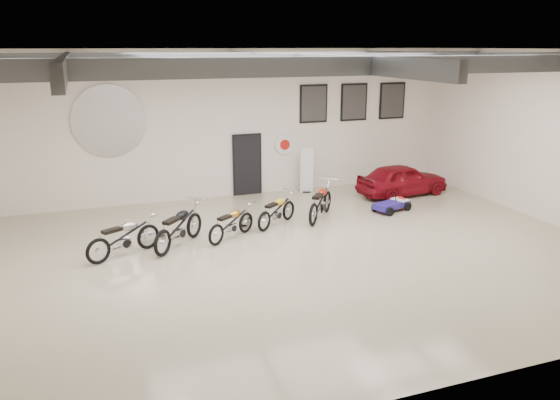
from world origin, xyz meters
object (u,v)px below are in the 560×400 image
object	(u,v)px
motorcycle_gold	(231,222)
go_kart	(394,202)
banner_stand	(307,169)
motorcycle_yellow	(277,210)
motorcycle_red	(321,201)
motorcycle_black	(179,226)
vintage_car	(402,179)
motorcycle_silver	(124,236)

from	to	relation	value
motorcycle_gold	go_kart	bearing A→B (deg)	-27.12
motorcycle_gold	banner_stand	bearing A→B (deg)	9.94
banner_stand	motorcycle_yellow	xyz separation A→B (m)	(-2.28, -3.18, -0.38)
motorcycle_red	go_kart	bearing A→B (deg)	-50.09
motorcycle_black	motorcycle_red	xyz separation A→B (m)	(4.45, 0.93, -0.01)
motorcycle_gold	vintage_car	size ratio (longest dim) A/B	0.55
vintage_car	motorcycle_black	bearing A→B (deg)	100.25
motorcycle_gold	motorcycle_black	bearing A→B (deg)	148.87
motorcycle_silver	motorcycle_black	bearing A→B (deg)	-18.36
banner_stand	motorcycle_red	xyz separation A→B (m)	(-0.81, -3.02, -0.31)
motorcycle_silver	motorcycle_red	size ratio (longest dim) A/B	0.96
banner_stand	go_kart	bearing A→B (deg)	-45.40
motorcycle_black	go_kart	size ratio (longest dim) A/B	1.38
motorcycle_black	motorcycle_gold	size ratio (longest dim) A/B	1.19
motorcycle_silver	motorcycle_black	size ratio (longest dim) A/B	0.94
motorcycle_black	motorcycle_gold	world-z (taller)	motorcycle_black
banner_stand	motorcycle_yellow	distance (m)	3.93
motorcycle_yellow	go_kart	xyz separation A→B (m)	(4.04, 0.13, -0.19)
motorcycle_silver	motorcycle_red	bearing A→B (deg)	-16.17
go_kart	vintage_car	xyz separation A→B (m)	(1.25, 1.55, 0.28)
banner_stand	motorcycle_black	bearing A→B (deg)	-128.56
motorcycle_silver	go_kart	world-z (taller)	motorcycle_silver
motorcycle_black	motorcycle_gold	distance (m)	1.45
motorcycle_red	vintage_car	world-z (taller)	vintage_car
motorcycle_gold	motorcycle_yellow	size ratio (longest dim) A/B	0.99
motorcycle_silver	motorcycle_gold	bearing A→B (deg)	-20.76
motorcycle_yellow	motorcycle_gold	bearing A→B (deg)	166.65
go_kart	motorcycle_silver	bearing A→B (deg)	167.95
banner_stand	motorcycle_silver	world-z (taller)	banner_stand
banner_stand	motorcycle_silver	xyz separation A→B (m)	(-6.67, -4.17, -0.33)
banner_stand	go_kart	xyz separation A→B (m)	(1.76, -3.05, -0.57)
banner_stand	motorcycle_black	distance (m)	6.58
banner_stand	motorcycle_yellow	world-z (taller)	banner_stand
motorcycle_gold	vintage_car	bearing A→B (deg)	-16.30
motorcycle_red	vintage_car	size ratio (longest dim) A/B	0.64
motorcycle_black	motorcycle_yellow	xyz separation A→B (m)	(2.99, 0.77, -0.09)
motorcycle_black	go_kart	world-z (taller)	motorcycle_black
motorcycle_gold	vintage_car	distance (m)	7.22
motorcycle_black	motorcycle_red	distance (m)	4.55
motorcycle_black	motorcycle_yellow	bearing A→B (deg)	-33.13
motorcycle_red	vintage_car	xyz separation A→B (m)	(3.82, 1.52, 0.02)
banner_stand	motorcycle_red	distance (m)	3.14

